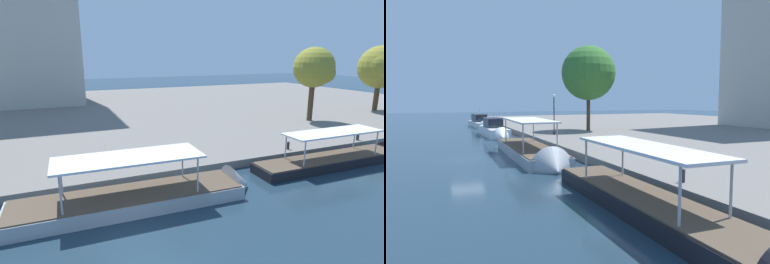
% 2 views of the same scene
% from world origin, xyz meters
% --- Properties ---
extents(ground_plane, '(220.00, 220.00, 0.00)m').
position_xyz_m(ground_plane, '(0.00, 0.00, 0.00)').
color(ground_plane, '#1E3342').
extents(dock_promenade, '(120.00, 55.00, 0.66)m').
position_xyz_m(dock_promenade, '(0.00, 35.43, 0.33)').
color(dock_promenade, slate).
rests_on(dock_promenade, ground_plane).
extents(tour_boat_2, '(14.65, 3.61, 4.33)m').
position_xyz_m(tour_boat_2, '(1.87, 4.85, 0.37)').
color(tour_boat_2, '#9EA3A8').
rests_on(tour_boat_2, ground_plane).
extents(tour_boat_3, '(14.55, 2.76, 3.90)m').
position_xyz_m(tour_boat_3, '(17.84, 5.49, 0.25)').
color(tour_boat_3, black).
rests_on(tour_boat_3, ground_plane).
extents(mooring_bollard_0, '(0.30, 0.30, 0.81)m').
position_xyz_m(mooring_bollard_0, '(23.51, 8.53, 1.09)').
color(mooring_bollard_0, '#2D2D33').
rests_on(mooring_bollard_0, dock_promenade).
extents(mooring_bollard_1, '(0.26, 0.26, 0.70)m').
position_xyz_m(mooring_bollard_1, '(15.31, 8.77, 1.04)').
color(mooring_bollard_1, '#2D2D33').
rests_on(mooring_bollard_1, dock_promenade).
extents(tree_1, '(6.03, 6.38, 9.31)m').
position_xyz_m(tree_1, '(40.06, 18.94, 7.11)').
color(tree_1, '#4C3823').
rests_on(tree_1, dock_promenade).
extents(tree_2, '(4.84, 4.84, 8.94)m').
position_xyz_m(tree_2, '(26.25, 17.46, 7.06)').
color(tree_2, '#4C3823').
rests_on(tree_2, dock_promenade).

